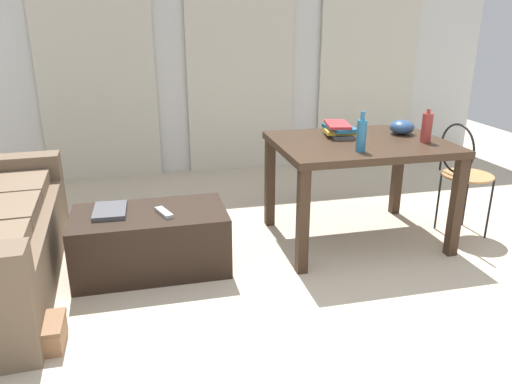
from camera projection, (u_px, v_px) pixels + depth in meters
name	position (u px, v px, depth m)	size (l,w,h in m)	color
ground_plane	(299.00, 247.00, 3.60)	(8.40, 8.40, 0.00)	beige
wall_back	(239.00, 54.00, 5.16)	(5.65, 0.10, 2.44)	silver
curtains	(241.00, 76.00, 5.15)	(4.02, 0.03, 2.02)	beige
coffee_table	(151.00, 241.00, 3.22)	(0.99, 0.53, 0.40)	black
craft_table	(359.00, 154.00, 3.52)	(1.21, 0.92, 0.76)	#382619
wire_chair	(462.00, 166.00, 3.63)	(0.37, 0.38, 0.87)	#B7844C
bottle_near	(427.00, 127.00, 3.41)	(0.07, 0.07, 0.23)	#99332D
bottle_far	(361.00, 135.00, 3.17)	(0.06, 0.06, 0.26)	teal
bowl	(402.00, 127.00, 3.66)	(0.18, 0.18, 0.11)	#2D4C7A
book_stack	(339.00, 129.00, 3.61)	(0.25, 0.31, 0.09)	#4C4C51
tv_remote_primary	(164.00, 213.00, 3.12)	(0.05, 0.19, 0.02)	#B7B7B2
magazine	(110.00, 211.00, 3.14)	(0.20, 0.29, 0.03)	#4C4C51
shoebox	(31.00, 335.00, 2.48)	(0.32, 0.24, 0.14)	#996B47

